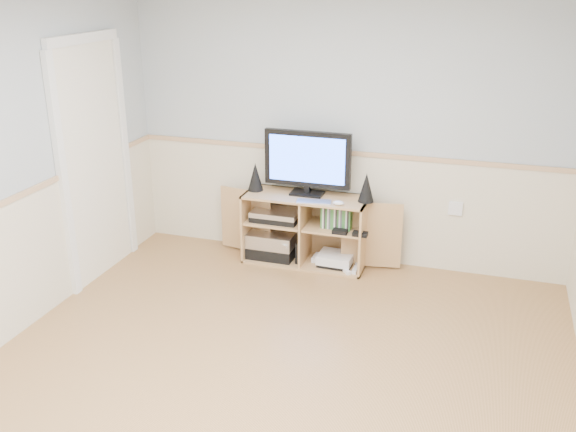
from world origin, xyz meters
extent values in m
cube|color=tan|center=(0.00, 0.00, -0.01)|extent=(4.00, 4.50, 0.02)
cube|color=#B0BBBF|center=(0.00, 2.26, 1.25)|extent=(4.00, 0.02, 2.50)
cube|color=beige|center=(0.00, 2.24, 0.50)|extent=(4.00, 0.01, 1.00)
cube|color=tan|center=(0.00, 2.23, 1.02)|extent=(4.00, 0.02, 0.04)
cube|color=white|center=(-1.98, 1.30, 1.00)|extent=(0.03, 0.82, 2.00)
cube|color=tan|center=(-0.30, 2.01, 0.01)|extent=(1.12, 0.42, 0.02)
cube|color=tan|center=(-0.30, 2.01, 0.64)|extent=(1.12, 0.42, 0.02)
cube|color=tan|center=(-0.85, 2.01, 0.33)|extent=(0.02, 0.42, 0.65)
cube|color=tan|center=(0.25, 2.01, 0.33)|extent=(0.02, 0.42, 0.65)
cube|color=tan|center=(-0.30, 2.21, 0.33)|extent=(1.12, 0.02, 0.65)
cube|color=tan|center=(-0.30, 2.01, 0.33)|extent=(0.02, 0.40, 0.61)
cube|color=tan|center=(-0.58, 2.01, 0.38)|extent=(0.53, 0.38, 0.02)
cube|color=tan|center=(-0.02, 2.01, 0.38)|extent=(0.53, 0.38, 0.02)
cube|color=tan|center=(-0.91, 2.06, 0.33)|extent=(0.53, 0.11, 0.61)
cube|color=tan|center=(0.30, 2.06, 0.33)|extent=(0.53, 0.11, 0.61)
cube|color=black|center=(-0.30, 2.06, 0.66)|extent=(0.29, 0.18, 0.02)
cube|color=black|center=(-0.30, 2.06, 0.70)|extent=(0.05, 0.04, 0.06)
cube|color=black|center=(-0.30, 2.06, 0.98)|extent=(0.79, 0.05, 0.50)
cube|color=#3061FF|center=(-0.30, 2.03, 0.98)|extent=(0.69, 0.01, 0.41)
cone|color=black|center=(-0.79, 2.03, 0.78)|extent=(0.14, 0.14, 0.26)
cone|color=black|center=(0.24, 2.03, 0.78)|extent=(0.14, 0.14, 0.26)
cube|color=silver|center=(-0.19, 1.87, 0.66)|extent=(0.32, 0.17, 0.01)
ellipsoid|color=white|center=(0.03, 1.87, 0.67)|extent=(0.10, 0.07, 0.04)
cube|color=black|center=(-0.62, 2.01, 0.07)|extent=(0.43, 0.32, 0.11)
cube|color=silver|center=(-0.62, 2.01, 0.20)|extent=(0.43, 0.32, 0.13)
cube|color=black|center=(-0.58, 2.01, 0.42)|extent=(0.43, 0.30, 0.05)
cube|color=silver|center=(-0.58, 2.01, 0.46)|extent=(0.43, 0.30, 0.05)
cube|color=black|center=(-0.34, 1.96, 0.12)|extent=(0.04, 0.14, 0.20)
cube|color=white|center=(-0.12, 2.04, 0.04)|extent=(0.21, 0.17, 0.05)
cube|color=black|center=(0.00, 1.99, 0.04)|extent=(0.31, 0.25, 0.03)
cube|color=white|center=(0.00, 1.99, 0.09)|extent=(0.32, 0.27, 0.08)
cube|color=white|center=(0.20, 1.91, 0.04)|extent=(0.04, 0.14, 0.03)
cube|color=white|center=(0.18, 2.07, 0.04)|extent=(0.09, 0.15, 0.03)
cube|color=#3F8C3F|center=(0.00, 1.99, 0.48)|extent=(0.27, 0.13, 0.19)
cube|color=white|center=(1.00, 2.23, 0.60)|extent=(0.12, 0.03, 0.12)
camera|label=1|loc=(1.20, -3.23, 2.52)|focal=40.00mm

